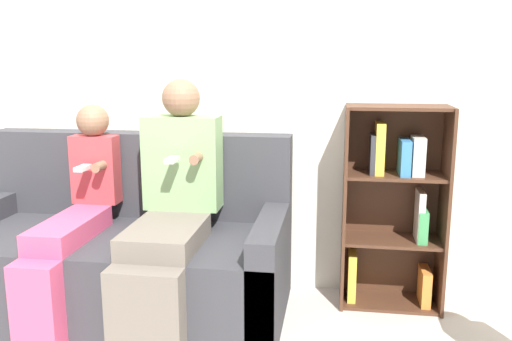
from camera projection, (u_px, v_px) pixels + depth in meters
name	position (u px, v px, depth m)	size (l,w,h in m)	color
back_wall	(167.00, 79.00, 3.28)	(10.00, 0.06, 2.55)	silver
couch	(124.00, 255.00, 3.04)	(1.82, 0.90, 0.97)	#38383D
adult_seated	(172.00, 202.00, 2.81)	(0.42, 0.83, 1.29)	#70665B
child_seated	(73.00, 216.00, 2.87)	(0.26, 0.85, 1.15)	#DB4C75
bookshelf	(395.00, 205.00, 3.07)	(0.56, 0.30, 1.15)	#4C2D1E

